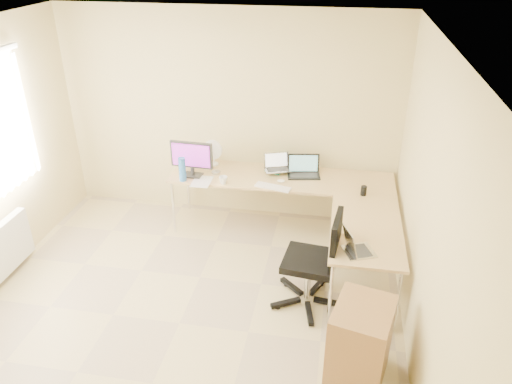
% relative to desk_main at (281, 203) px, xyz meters
% --- Properties ---
extents(floor, '(4.50, 4.50, 0.00)m').
position_rel_desk_main_xyz_m(floor, '(-0.72, -1.85, -0.36)').
color(floor, tan).
rests_on(floor, ground).
extents(ceiling, '(4.50, 4.50, 0.00)m').
position_rel_desk_main_xyz_m(ceiling, '(-0.72, -1.85, 2.24)').
color(ceiling, white).
rests_on(ceiling, ground).
extents(wall_back, '(4.50, 0.00, 4.50)m').
position_rel_desk_main_xyz_m(wall_back, '(-0.72, 0.40, 0.93)').
color(wall_back, beige).
rests_on(wall_back, ground).
extents(wall_right, '(0.00, 4.50, 4.50)m').
position_rel_desk_main_xyz_m(wall_right, '(1.38, -1.85, 0.93)').
color(wall_right, beige).
rests_on(wall_right, ground).
extents(desk_main, '(2.65, 0.70, 0.73)m').
position_rel_desk_main_xyz_m(desk_main, '(0.00, 0.00, 0.00)').
color(desk_main, tan).
rests_on(desk_main, ground).
extents(desk_return, '(0.70, 1.30, 0.73)m').
position_rel_desk_main_xyz_m(desk_return, '(0.98, -1.00, 0.00)').
color(desk_return, tan).
rests_on(desk_return, ground).
extents(monitor, '(0.52, 0.20, 0.44)m').
position_rel_desk_main_xyz_m(monitor, '(-1.05, -0.16, 0.58)').
color(monitor, '#262524').
rests_on(monitor, desk_main).
extents(book_stack, '(0.30, 0.34, 0.05)m').
position_rel_desk_main_xyz_m(book_stack, '(-0.07, 0.20, 0.39)').
color(book_stack, '#1A7C5C').
rests_on(book_stack, desk_main).
extents(laptop_center, '(0.36, 0.32, 0.20)m').
position_rel_desk_main_xyz_m(laptop_center, '(-0.06, 0.08, 0.51)').
color(laptop_center, '#AFAFAF').
rests_on(laptop_center, desk_main).
extents(laptop_black, '(0.43, 0.34, 0.24)m').
position_rel_desk_main_xyz_m(laptop_black, '(0.26, 0.07, 0.49)').
color(laptop_black, black).
rests_on(laptop_black, desk_main).
extents(keyboard, '(0.43, 0.21, 0.02)m').
position_rel_desk_main_xyz_m(keyboard, '(-0.06, -0.30, 0.37)').
color(keyboard, silver).
rests_on(keyboard, desk_main).
extents(mouse, '(0.09, 0.06, 0.03)m').
position_rel_desk_main_xyz_m(mouse, '(0.01, -0.14, 0.38)').
color(mouse, white).
rests_on(mouse, desk_main).
extents(mug, '(0.12, 0.12, 0.09)m').
position_rel_desk_main_xyz_m(mug, '(-0.64, -0.30, 0.41)').
color(mug, white).
rests_on(mug, desk_main).
extents(cd_stack, '(0.13, 0.13, 0.03)m').
position_rel_desk_main_xyz_m(cd_stack, '(-0.79, -0.04, 0.38)').
color(cd_stack, silver).
rests_on(cd_stack, desk_main).
extents(water_bottle, '(0.09, 0.09, 0.29)m').
position_rel_desk_main_xyz_m(water_bottle, '(-1.13, -0.30, 0.51)').
color(water_bottle, '#2B64B1').
rests_on(water_bottle, desk_main).
extents(papers, '(0.22, 0.31, 0.01)m').
position_rel_desk_main_xyz_m(papers, '(-0.90, -0.29, 0.37)').
color(papers, silver).
rests_on(papers, desk_main).
extents(white_box, '(0.24, 0.21, 0.07)m').
position_rel_desk_main_xyz_m(white_box, '(-1.13, 0.20, 0.40)').
color(white_box, white).
rests_on(white_box, desk_main).
extents(desk_fan, '(0.27, 0.27, 0.31)m').
position_rel_desk_main_xyz_m(desk_fan, '(-0.88, 0.20, 0.52)').
color(desk_fan, white).
rests_on(desk_fan, desk_main).
extents(black_cup, '(0.07, 0.07, 0.11)m').
position_rel_desk_main_xyz_m(black_cup, '(0.95, -0.30, 0.42)').
color(black_cup, black).
rests_on(black_cup, desk_main).
extents(laptop_return, '(0.38, 0.35, 0.21)m').
position_rel_desk_main_xyz_m(laptop_return, '(0.90, -1.42, 0.47)').
color(laptop_return, silver).
rests_on(laptop_return, desk_return).
extents(office_chair, '(0.69, 0.69, 1.04)m').
position_rel_desk_main_xyz_m(office_chair, '(0.45, -1.32, 0.13)').
color(office_chair, black).
rests_on(office_chair, ground).
extents(cabinet, '(0.55, 0.63, 0.75)m').
position_rel_desk_main_xyz_m(cabinet, '(0.93, -2.20, -0.01)').
color(cabinet, olive).
rests_on(cabinet, ground).
extents(radiator, '(0.09, 0.80, 0.55)m').
position_rel_desk_main_xyz_m(radiator, '(-2.75, -1.45, -0.02)').
color(radiator, white).
rests_on(radiator, ground).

